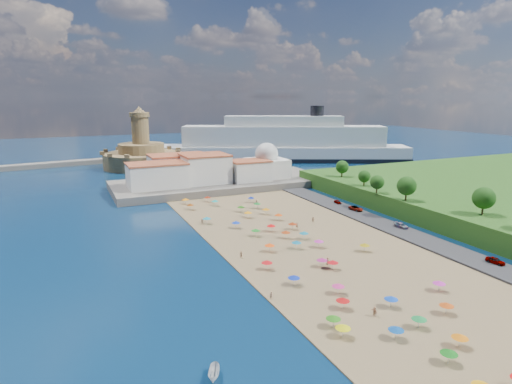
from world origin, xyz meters
name	(u,v)px	position (x,y,z in m)	size (l,w,h in m)	color
ground	(281,242)	(0.00, 0.00, 0.00)	(700.00, 700.00, 0.00)	#071938
terrace	(222,183)	(10.00, 73.00, 1.50)	(90.00, 36.00, 3.00)	#59544C
jetty	(153,174)	(-12.00, 108.00, 1.20)	(18.00, 70.00, 2.40)	#59544C
waterfront_buildings	(191,170)	(-3.05, 73.64, 7.88)	(57.00, 29.00, 11.00)	silver
domed_building	(267,163)	(30.00, 71.00, 8.97)	(16.00, 16.00, 15.00)	silver
fortress	(142,155)	(-12.00, 138.00, 6.68)	(40.00, 40.00, 32.40)	olive
cruise_ship	(283,145)	(69.27, 129.25, 9.56)	(143.11, 82.50, 32.29)	black
beach_parasols	(296,247)	(-1.32, -10.05, 2.15)	(30.40, 116.12, 2.20)	gray
beachgoers	(281,239)	(-0.74, -1.04, 1.13)	(35.14, 82.03, 1.84)	tan
parked_cars	(387,220)	(36.00, 0.90, 1.39)	(3.08, 64.82, 1.43)	gray
hillside_trees	(444,194)	(48.23, -8.50, 10.09)	(13.61, 111.27, 7.64)	#382314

